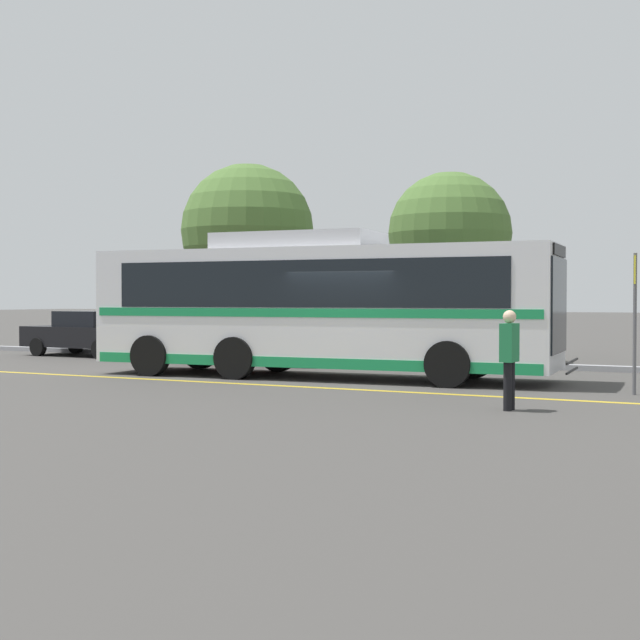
% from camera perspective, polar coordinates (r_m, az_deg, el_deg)
% --- Properties ---
extents(ground_plane, '(220.00, 220.00, 0.00)m').
position_cam_1_polar(ground_plane, '(20.55, 2.17, -3.91)').
color(ground_plane, '#423F3D').
extents(lane_strip_0, '(31.11, 0.20, 0.01)m').
position_cam_1_polar(lane_strip_0, '(19.44, -2.92, -4.20)').
color(lane_strip_0, gold).
rests_on(lane_strip_0, ground_plane).
extents(curb_strip, '(39.11, 0.36, 0.15)m').
position_cam_1_polar(curb_strip, '(25.87, 4.93, -2.66)').
color(curb_strip, '#99999E').
rests_on(curb_strip, ground_plane).
extents(transit_bus, '(11.56, 3.30, 3.47)m').
position_cam_1_polar(transit_bus, '(21.29, -0.04, 1.03)').
color(transit_bus, silver).
rests_on(transit_bus, ground_plane).
extents(parked_car_0, '(4.57, 2.08, 1.49)m').
position_cam_1_polar(parked_car_0, '(30.35, -14.64, -0.83)').
color(parked_car_0, black).
rests_on(parked_car_0, ground_plane).
extents(parked_car_1, '(4.64, 2.09, 1.54)m').
position_cam_1_polar(parked_car_1, '(26.06, -4.61, -1.09)').
color(parked_car_1, maroon).
rests_on(parked_car_1, ground_plane).
extents(pedestrian_0, '(0.25, 0.43, 1.70)m').
position_cam_1_polar(pedestrian_0, '(15.37, 12.02, -2.11)').
color(pedestrian_0, black).
rests_on(pedestrian_0, ground_plane).
extents(bus_stop_sign, '(0.07, 0.40, 2.79)m').
position_cam_1_polar(bus_stop_sign, '(18.52, 19.51, 0.84)').
color(bus_stop_sign, '#59595E').
rests_on(bus_stop_sign, ground_plane).
extents(tree_0, '(4.59, 4.59, 6.56)m').
position_cam_1_polar(tree_0, '(31.07, -4.67, 5.73)').
color(tree_0, '#513823').
rests_on(tree_0, ground_plane).
extents(tree_1, '(3.72, 3.72, 5.71)m').
position_cam_1_polar(tree_1, '(27.23, 8.29, 5.47)').
color(tree_1, '#513823').
rests_on(tree_1, ground_plane).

